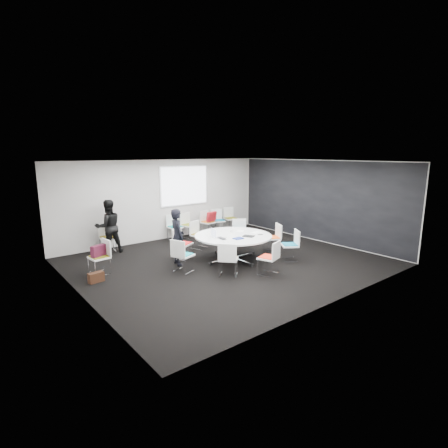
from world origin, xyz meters
TOP-DOWN VIEW (x-y plane):
  - room_shell at (0.09, 0.00)m, footprint 8.08×7.08m
  - conference_table at (0.25, 0.04)m, footprint 2.20×2.20m
  - projection_screen at (0.80, 3.46)m, footprint 1.90×0.03m
  - chair_ring_a at (1.72, -0.11)m, footprint 0.60×0.61m
  - chair_ring_b at (1.39, 1.03)m, footprint 0.62×0.61m
  - chair_ring_c at (0.17, 1.65)m, footprint 0.57×0.56m
  - chair_ring_d at (-0.84, 1.02)m, footprint 0.61×0.60m
  - chair_ring_e at (-1.45, 0.04)m, footprint 0.57×0.58m
  - chair_ring_f at (-0.73, -0.93)m, footprint 0.64×0.64m
  - chair_ring_g at (0.14, -1.49)m, footprint 0.58×0.58m
  - chair_ring_h at (1.49, -1.01)m, footprint 0.63×0.63m
  - chair_back_a at (0.16, 3.16)m, footprint 0.48×0.47m
  - chair_back_b at (0.73, 3.12)m, footprint 0.53×0.52m
  - chair_back_c at (1.59, 3.13)m, footprint 0.53×0.52m
  - chair_back_d at (2.09, 3.13)m, footprint 0.57×0.56m
  - chair_back_e at (2.75, 3.17)m, footprint 0.53×0.52m
  - chair_spare_left at (-3.18, 1.22)m, footprint 0.49×0.50m
  - chair_person_back at (-2.27, 3.12)m, footprint 0.52×0.51m
  - person_main at (-1.23, 0.65)m, footprint 0.47×0.63m
  - person_back at (-2.28, 2.95)m, footprint 0.84×0.68m
  - laptop at (-0.23, -0.11)m, footprint 0.25×0.35m
  - laptop_lid at (-0.36, 0.16)m, footprint 0.08×0.30m
  - notebook_black at (0.47, -0.36)m, footprint 0.33×0.37m
  - tablet_folio at (0.07, -0.39)m, footprint 0.26×0.20m
  - papers_right at (0.74, 0.30)m, footprint 0.36×0.36m
  - papers_front at (1.00, -0.13)m, footprint 0.31×0.23m
  - cup at (0.43, 0.34)m, footprint 0.08×0.08m
  - phone at (0.89, -0.41)m, footprint 0.16×0.12m
  - maroon_bag at (-3.19, 1.21)m, footprint 0.42×0.28m
  - brown_bag at (-3.47, 0.71)m, footprint 0.38×0.20m
  - red_jacket at (1.60, 2.90)m, footprint 0.46×0.24m

SIDE VIEW (x-z plane):
  - brown_bag at x=-3.47m, z-range 0.00..0.24m
  - chair_ring_a at x=1.72m, z-range -0.16..0.72m
  - chair_ring_b at x=1.39m, z-range -0.16..0.72m
  - chair_ring_c at x=0.17m, z-range -0.16..0.72m
  - chair_ring_d at x=-0.84m, z-range -0.16..0.72m
  - chair_ring_e at x=-1.45m, z-range -0.16..0.72m
  - chair_ring_f at x=-0.73m, z-range -0.16..0.72m
  - chair_ring_g at x=0.14m, z-range -0.16..0.72m
  - chair_ring_h at x=1.49m, z-range -0.16..0.72m
  - chair_back_a at x=0.16m, z-range -0.16..0.72m
  - chair_back_b at x=0.73m, z-range -0.16..0.72m
  - chair_back_c at x=1.59m, z-range -0.16..0.72m
  - chair_back_d at x=2.09m, z-range -0.16..0.72m
  - chair_back_e at x=2.75m, z-range -0.16..0.72m
  - chair_spare_left at x=-3.18m, z-range -0.16..0.72m
  - chair_person_back at x=-2.27m, z-range -0.16..0.72m
  - conference_table at x=0.25m, z-range 0.17..0.90m
  - maroon_bag at x=-3.19m, z-range 0.48..0.76m
  - red_jacket at x=1.60m, z-range 0.52..0.88m
  - papers_right at x=0.74m, z-range 0.73..0.73m
  - papers_front at x=1.00m, z-range 0.73..0.73m
  - phone at x=0.89m, z-range 0.73..0.74m
  - notebook_black at x=0.47m, z-range 0.73..0.75m
  - laptop at x=-0.23m, z-range 0.73..0.76m
  - tablet_folio at x=0.07m, z-range 0.73..0.76m
  - cup at x=0.43m, z-range 0.73..0.82m
  - person_main at x=-1.23m, z-range 0.00..1.56m
  - person_back at x=-2.28m, z-range 0.00..1.65m
  - laptop_lid at x=-0.36m, z-range 0.75..0.97m
  - room_shell at x=0.09m, z-range -0.04..2.84m
  - projection_screen at x=0.80m, z-range 1.17..2.53m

